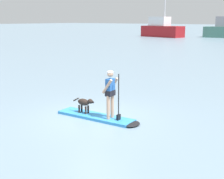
# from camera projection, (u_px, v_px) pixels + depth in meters

# --- Properties ---
(ground_plane) EXTENTS (400.00, 400.00, 0.00)m
(ground_plane) POSITION_uv_depth(u_px,v_px,m) (95.00, 118.00, 11.65)
(ground_plane) COLOR gray
(paddleboard) EXTENTS (3.39, 1.01, 0.10)m
(paddleboard) POSITION_uv_depth(u_px,v_px,m) (100.00, 117.00, 11.52)
(paddleboard) COLOR #338CD8
(paddleboard) RESTS_ON ground_plane
(person_paddler) EXTENTS (0.62, 0.50, 1.73)m
(person_paddler) POSITION_uv_depth(u_px,v_px,m) (111.00, 91.00, 11.05)
(person_paddler) COLOR tan
(person_paddler) RESTS_ON paddleboard
(dog) EXTENTS (0.99, 0.26, 0.59)m
(dog) POSITION_uv_depth(u_px,v_px,m) (85.00, 103.00, 11.81)
(dog) COLOR #2D231E
(dog) RESTS_ON paddleboard
(moored_boat_center) EXTENTS (9.33, 4.55, 10.20)m
(moored_boat_center) POSITION_uv_depth(u_px,v_px,m) (162.00, 29.00, 63.68)
(moored_boat_center) COLOR maroon
(moored_boat_center) RESTS_ON ground_plane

